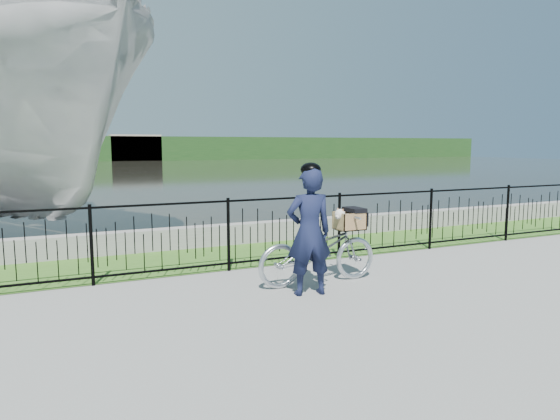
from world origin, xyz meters
name	(u,v)px	position (x,y,z in m)	size (l,w,h in m)	color
ground	(337,290)	(0.00, 0.00, 0.00)	(120.00, 120.00, 0.00)	gray
grass_strip	(263,252)	(0.00, 2.60, 0.00)	(60.00, 2.00, 0.01)	#3C6A21
water	(104,172)	(0.00, 33.00, 0.00)	(120.00, 120.00, 0.00)	#28271F
quay_wall	(244,233)	(0.00, 3.60, 0.20)	(60.00, 0.30, 0.40)	gray
fence	(287,230)	(0.00, 1.60, 0.58)	(14.00, 0.06, 1.15)	black
far_treeline	(83,149)	(0.00, 60.00, 1.50)	(120.00, 6.00, 3.00)	#1F4319
far_building_right	(135,148)	(6.00, 58.50, 1.60)	(6.00, 3.00, 3.20)	#A29982
bicycle_rig	(319,249)	(-0.06, 0.40, 0.49)	(1.84, 0.64, 1.08)	#B1B7BE
cyclist	(309,230)	(-0.44, -0.01, 0.86)	(0.66, 0.48, 1.74)	#121733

